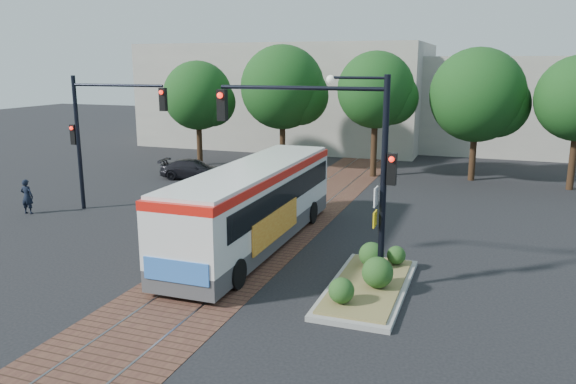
{
  "coord_description": "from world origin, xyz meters",
  "views": [
    {
      "loc": [
        7.83,
        -16.3,
        6.49
      ],
      "look_at": [
        0.57,
        3.8,
        1.6
      ],
      "focal_mm": 35.0,
      "sensor_mm": 36.0,
      "label": 1
    }
  ],
  "objects_px": {
    "city_bus": "(255,201)",
    "officer": "(27,197)",
    "signal_pole_left": "(98,125)",
    "parked_car": "(194,169)",
    "signal_pole_main": "(342,147)",
    "traffic_island": "(370,278)"
  },
  "relations": [
    {
      "from": "traffic_island",
      "to": "signal_pole_left",
      "type": "bearing_deg",
      "value": 159.64
    },
    {
      "from": "traffic_island",
      "to": "officer",
      "type": "bearing_deg",
      "value": 168.32
    },
    {
      "from": "signal_pole_main",
      "to": "parked_car",
      "type": "relative_size",
      "value": 1.55
    },
    {
      "from": "signal_pole_left",
      "to": "officer",
      "type": "distance_m",
      "value": 4.47
    },
    {
      "from": "city_bus",
      "to": "signal_pole_main",
      "type": "bearing_deg",
      "value": -34.32
    },
    {
      "from": "parked_car",
      "to": "signal_pole_main",
      "type": "bearing_deg",
      "value": -143.96
    },
    {
      "from": "city_bus",
      "to": "signal_pole_left",
      "type": "distance_m",
      "value": 8.96
    },
    {
      "from": "signal_pole_main",
      "to": "signal_pole_left",
      "type": "height_order",
      "value": "signal_pole_main"
    },
    {
      "from": "city_bus",
      "to": "signal_pole_main",
      "type": "distance_m",
      "value": 5.27
    },
    {
      "from": "traffic_island",
      "to": "signal_pole_left",
      "type": "height_order",
      "value": "signal_pole_left"
    },
    {
      "from": "signal_pole_main",
      "to": "parked_car",
      "type": "bearing_deg",
      "value": 133.61
    },
    {
      "from": "city_bus",
      "to": "signal_pole_left",
      "type": "xyz_separation_m",
      "value": [
        -8.39,
        2.21,
        2.22
      ]
    },
    {
      "from": "city_bus",
      "to": "officer",
      "type": "distance_m",
      "value": 11.26
    },
    {
      "from": "parked_car",
      "to": "traffic_island",
      "type": "bearing_deg",
      "value": -141.95
    },
    {
      "from": "signal_pole_left",
      "to": "officer",
      "type": "height_order",
      "value": "signal_pole_left"
    },
    {
      "from": "signal_pole_left",
      "to": "officer",
      "type": "relative_size",
      "value": 3.86
    },
    {
      "from": "city_bus",
      "to": "traffic_island",
      "type": "distance_m",
      "value": 5.65
    },
    {
      "from": "signal_pole_left",
      "to": "parked_car",
      "type": "xyz_separation_m",
      "value": [
        0.28,
        7.74,
        -3.3
      ]
    },
    {
      "from": "city_bus",
      "to": "officer",
      "type": "xyz_separation_m",
      "value": [
        -11.21,
        0.62,
        -0.87
      ]
    },
    {
      "from": "traffic_island",
      "to": "officer",
      "type": "xyz_separation_m",
      "value": [
        -16.01,
        3.31,
        0.45
      ]
    },
    {
      "from": "city_bus",
      "to": "traffic_island",
      "type": "height_order",
      "value": "city_bus"
    },
    {
      "from": "signal_pole_main",
      "to": "officer",
      "type": "height_order",
      "value": "signal_pole_main"
    }
  ]
}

